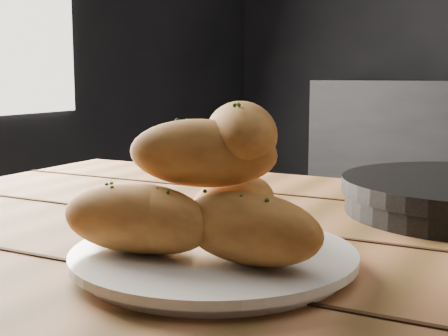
% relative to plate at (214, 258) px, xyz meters
% --- Properties ---
extents(plate, '(0.26, 0.26, 0.02)m').
position_rel_plate_xyz_m(plate, '(0.00, 0.00, 0.00)').
color(plate, white).
rests_on(plate, table).
extents(bread_rolls, '(0.25, 0.19, 0.13)m').
position_rel_plate_xyz_m(bread_rolls, '(-0.01, -0.00, 0.06)').
color(bread_rolls, '#C78437').
rests_on(bread_rolls, plate).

